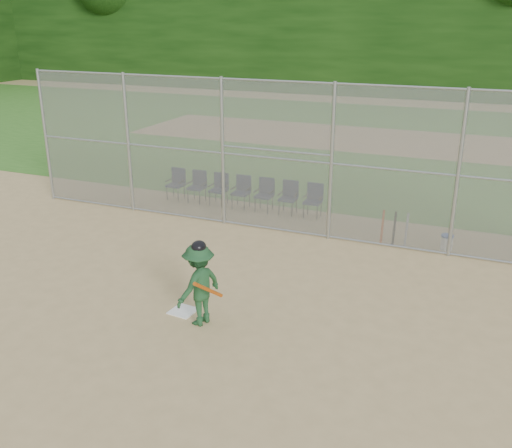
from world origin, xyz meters
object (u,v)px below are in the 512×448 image
at_px(batter_at_plate, 199,284).
at_px(chair_0, 175,184).
at_px(home_plate, 183,311).
at_px(water_cooler, 447,242).

height_order(batter_at_plate, chair_0, batter_at_plate).
relative_size(home_plate, water_cooler, 1.24).
height_order(water_cooler, chair_0, chair_0).
relative_size(home_plate, batter_at_plate, 0.28).
bearing_deg(batter_at_plate, home_plate, 154.03).
bearing_deg(water_cooler, home_plate, -130.31).
relative_size(batter_at_plate, water_cooler, 4.38).
bearing_deg(batter_at_plate, chair_0, 123.33).
bearing_deg(home_plate, chair_0, 121.06).
xyz_separation_m(home_plate, chair_0, (-3.82, 6.33, 0.47)).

